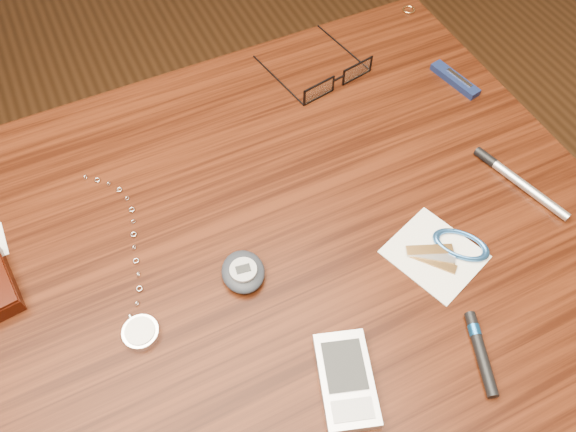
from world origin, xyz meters
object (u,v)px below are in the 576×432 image
object	(u,v)px
desk	(233,294)
pocket_knife	(455,80)
pocket_watch	(140,326)
pedometer	(243,272)
silver_pen	(513,177)
notepad_keys	(449,249)
eyeglasses	(335,78)
pda_phone	(346,380)

from	to	relation	value
desk	pocket_knife	distance (m)	0.47
pocket_knife	pocket_watch	bearing A→B (deg)	-162.18
pedometer	desk	bearing A→B (deg)	106.17
pedometer	pocket_knife	xyz separation A→B (m)	(0.43, 0.17, -0.01)
silver_pen	notepad_keys	bearing A→B (deg)	-158.94
desk	silver_pen	size ratio (longest dim) A/B	6.77
eyeglasses	pda_phone	bearing A→B (deg)	-116.78
pedometer	pocket_knife	bearing A→B (deg)	21.65
pocket_knife	pda_phone	bearing A→B (deg)	-138.34
notepad_keys	silver_pen	xyz separation A→B (m)	(0.14, 0.05, 0.00)
pedometer	pocket_knife	size ratio (longest dim) A/B	0.75
pda_phone	notepad_keys	bearing A→B (deg)	24.52
pedometer	silver_pen	xyz separation A→B (m)	(0.39, -0.02, -0.00)
pocket_watch	pda_phone	world-z (taller)	pda_phone
pedometer	silver_pen	bearing A→B (deg)	-3.42
eyeglasses	pedometer	world-z (taller)	eyeglasses
notepad_keys	pocket_knife	size ratio (longest dim) A/B	1.54
pedometer	notepad_keys	size ratio (longest dim) A/B	0.48
eyeglasses	silver_pen	world-z (taller)	eyeglasses
desk	eyeglasses	size ratio (longest dim) A/B	6.36
silver_pen	pedometer	bearing A→B (deg)	176.58
pda_phone	pocket_knife	world-z (taller)	pda_phone
pda_phone	silver_pen	world-z (taller)	pda_phone
pda_phone	notepad_keys	size ratio (longest dim) A/B	0.85
desk	pocket_watch	bearing A→B (deg)	-160.84
notepad_keys	silver_pen	world-z (taller)	silver_pen
pda_phone	silver_pen	bearing A→B (deg)	23.08
pda_phone	pocket_knife	bearing A→B (deg)	41.66
eyeglasses	pocket_watch	bearing A→B (deg)	-146.74
pocket_watch	notepad_keys	world-z (taller)	pocket_watch
pda_phone	desk	bearing A→B (deg)	106.26
notepad_keys	silver_pen	distance (m)	0.15
desk	notepad_keys	size ratio (longest dim) A/B	7.25
pocket_knife	silver_pen	world-z (taller)	same
desk	pocket_knife	bearing A→B (deg)	17.44
desk	eyeglasses	bearing A→B (deg)	38.63
desk	eyeglasses	distance (m)	0.36
pedometer	pda_phone	bearing A→B (deg)	-73.72
pocket_watch	desk	bearing A→B (deg)	19.16
silver_pen	pda_phone	bearing A→B (deg)	-156.92
notepad_keys	pocket_watch	bearing A→B (deg)	169.84
notepad_keys	pocket_knife	distance (m)	0.31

